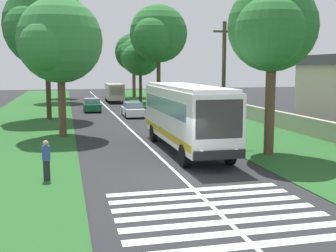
{
  "coord_description": "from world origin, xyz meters",
  "views": [
    {
      "loc": [
        -17.42,
        4.74,
        4.69
      ],
      "look_at": [
        4.8,
        -0.54,
        1.6
      ],
      "focal_mm": 46.02,
      "sensor_mm": 36.0,
      "label": 1
    }
  ],
  "objects_px": {
    "trailing_minibus_0": "(114,91)",
    "roadside_tree_left_3": "(44,28)",
    "roadside_tree_right_0": "(270,30)",
    "roadside_tree_left_1": "(57,44)",
    "pedestrian": "(46,160)",
    "trailing_car_0": "(133,110)",
    "roadside_tree_left_2": "(60,47)",
    "trailing_car_1": "(92,105)",
    "roadside_tree_right_1": "(139,57)",
    "utility_pole": "(224,81)",
    "roadside_tree_left_0": "(58,43)",
    "roadside_tree_right_2": "(157,36)",
    "coach_bus": "(186,113)",
    "roadside_tree_right_3": "(133,53)"
  },
  "relations": [
    {
      "from": "utility_pole",
      "to": "roadside_tree_right_2",
      "type": "bearing_deg",
      "value": -2.78
    },
    {
      "from": "roadside_tree_right_1",
      "to": "utility_pole",
      "type": "distance_m",
      "value": 32.78
    },
    {
      "from": "trailing_minibus_0",
      "to": "roadside_tree_right_3",
      "type": "xyz_separation_m",
      "value": [
        9.21,
        -3.98,
        5.44
      ]
    },
    {
      "from": "pedestrian",
      "to": "coach_bus",
      "type": "bearing_deg",
      "value": -55.6
    },
    {
      "from": "trailing_minibus_0",
      "to": "roadside_tree_left_3",
      "type": "xyz_separation_m",
      "value": [
        -18.5,
        8.19,
        6.66
      ]
    },
    {
      "from": "roadside_tree_left_2",
      "to": "roadside_tree_left_3",
      "type": "distance_m",
      "value": 28.89
    },
    {
      "from": "trailing_car_0",
      "to": "roadside_tree_left_2",
      "type": "height_order",
      "value": "roadside_tree_left_2"
    },
    {
      "from": "coach_bus",
      "to": "trailing_minibus_0",
      "type": "height_order",
      "value": "coach_bus"
    },
    {
      "from": "trailing_minibus_0",
      "to": "pedestrian",
      "type": "height_order",
      "value": "trailing_minibus_0"
    },
    {
      "from": "roadside_tree_left_0",
      "to": "roadside_tree_right_1",
      "type": "xyz_separation_m",
      "value": [
        27.6,
        -10.12,
        -0.21
      ]
    },
    {
      "from": "roadside_tree_right_1",
      "to": "roadside_tree_left_2",
      "type": "bearing_deg",
      "value": 41.88
    },
    {
      "from": "trailing_minibus_0",
      "to": "roadside_tree_right_0",
      "type": "bearing_deg",
      "value": -173.98
    },
    {
      "from": "roadside_tree_left_0",
      "to": "trailing_car_1",
      "type": "bearing_deg",
      "value": -10.37
    },
    {
      "from": "roadside_tree_left_0",
      "to": "roadside_tree_left_2",
      "type": "xyz_separation_m",
      "value": [
        39.22,
        0.3,
        1.45
      ]
    },
    {
      "from": "roadside_tree_right_3",
      "to": "roadside_tree_left_0",
      "type": "bearing_deg",
      "value": 164.09
    },
    {
      "from": "pedestrian",
      "to": "roadside_tree_left_3",
      "type": "bearing_deg",
      "value": 2.15
    },
    {
      "from": "roadside_tree_left_3",
      "to": "roadside_tree_right_2",
      "type": "xyz_separation_m",
      "value": [
        10.55,
        -12.46,
        0.31
      ]
    },
    {
      "from": "roadside_tree_left_3",
      "to": "pedestrian",
      "type": "bearing_deg",
      "value": -177.85
    },
    {
      "from": "pedestrian",
      "to": "trailing_minibus_0",
      "type": "bearing_deg",
      "value": -10.2
    },
    {
      "from": "trailing_minibus_0",
      "to": "roadside_tree_left_1",
      "type": "xyz_separation_m",
      "value": [
        1.8,
        7.43,
        6.38
      ]
    },
    {
      "from": "trailing_car_1",
      "to": "pedestrian",
      "type": "relative_size",
      "value": 2.54
    },
    {
      "from": "trailing_minibus_0",
      "to": "roadside_tree_left_0",
      "type": "relative_size",
      "value": 0.64
    },
    {
      "from": "roadside_tree_left_3",
      "to": "pedestrian",
      "type": "xyz_separation_m",
      "value": [
        -22.35,
        -0.84,
        -7.3
      ]
    },
    {
      "from": "roadside_tree_right_0",
      "to": "roadside_tree_left_1",
      "type": "bearing_deg",
      "value": 16.04
    },
    {
      "from": "pedestrian",
      "to": "roadside_tree_left_0",
      "type": "bearing_deg",
      "value": -2.29
    },
    {
      "from": "roadside_tree_left_0",
      "to": "roadside_tree_right_2",
      "type": "relative_size",
      "value": 0.77
    },
    {
      "from": "trailing_minibus_0",
      "to": "roadside_tree_right_2",
      "type": "distance_m",
      "value": 11.4
    },
    {
      "from": "roadside_tree_right_3",
      "to": "roadside_tree_left_1",
      "type": "bearing_deg",
      "value": 123.02
    },
    {
      "from": "coach_bus",
      "to": "utility_pole",
      "type": "bearing_deg",
      "value": -58.13
    },
    {
      "from": "trailing_car_1",
      "to": "trailing_minibus_0",
      "type": "relative_size",
      "value": 0.72
    },
    {
      "from": "roadside_tree_left_2",
      "to": "utility_pole",
      "type": "bearing_deg",
      "value": -167.07
    },
    {
      "from": "roadside_tree_left_1",
      "to": "pedestrian",
      "type": "xyz_separation_m",
      "value": [
        -42.66,
        -0.07,
        -7.02
      ]
    },
    {
      "from": "coach_bus",
      "to": "pedestrian",
      "type": "relative_size",
      "value": 6.6
    },
    {
      "from": "trailing_car_1",
      "to": "roadside_tree_right_2",
      "type": "height_order",
      "value": "roadside_tree_right_2"
    },
    {
      "from": "coach_bus",
      "to": "trailing_car_0",
      "type": "distance_m",
      "value": 17.85
    },
    {
      "from": "trailing_car_0",
      "to": "roadside_tree_right_0",
      "type": "xyz_separation_m",
      "value": [
        -19.96,
        -4.23,
        6.0
      ]
    },
    {
      "from": "trailing_car_0",
      "to": "coach_bus",
      "type": "bearing_deg",
      "value": -179.05
    },
    {
      "from": "pedestrian",
      "to": "trailing_car_0",
      "type": "bearing_deg",
      "value": -17.29
    },
    {
      "from": "utility_pole",
      "to": "pedestrian",
      "type": "relative_size",
      "value": 4.4
    },
    {
      "from": "trailing_car_1",
      "to": "roadside_tree_right_1",
      "type": "xyz_separation_m",
      "value": [
        10.62,
        -7.01,
        5.49
      ]
    },
    {
      "from": "roadside_tree_left_1",
      "to": "utility_pole",
      "type": "distance_m",
      "value": 37.46
    },
    {
      "from": "trailing_car_0",
      "to": "pedestrian",
      "type": "height_order",
      "value": "pedestrian"
    },
    {
      "from": "trailing_car_0",
      "to": "roadside_tree_right_1",
      "type": "bearing_deg",
      "value": -11.75
    },
    {
      "from": "trailing_car_0",
      "to": "trailing_car_1",
      "type": "height_order",
      "value": "same"
    },
    {
      "from": "trailing_car_1",
      "to": "utility_pole",
      "type": "xyz_separation_m",
      "value": [
        -22.08,
        -6.76,
        3.23
      ]
    },
    {
      "from": "coach_bus",
      "to": "pedestrian",
      "type": "xyz_separation_m",
      "value": [
        -5.08,
        7.41,
        -1.24
      ]
    },
    {
      "from": "roadside_tree_left_2",
      "to": "pedestrian",
      "type": "height_order",
      "value": "roadside_tree_left_2"
    },
    {
      "from": "roadside_tree_left_1",
      "to": "roadside_tree_left_2",
      "type": "relative_size",
      "value": 1.11
    },
    {
      "from": "roadside_tree_left_0",
      "to": "roadside_tree_right_2",
      "type": "xyz_separation_m",
      "value": [
        20.9,
        -11.14,
        2.14
      ]
    },
    {
      "from": "roadside_tree_right_2",
      "to": "utility_pole",
      "type": "bearing_deg",
      "value": 177.22
    }
  ]
}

